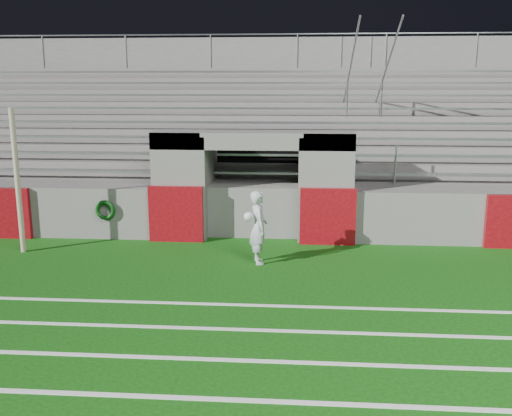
{
  "coord_description": "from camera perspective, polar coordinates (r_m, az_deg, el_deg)",
  "views": [
    {
      "loc": [
        1.09,
        -10.13,
        3.69
      ],
      "look_at": [
        0.2,
        1.8,
        1.1
      ],
      "focal_mm": 40.0,
      "sensor_mm": 36.0,
      "label": 1
    }
  ],
  "objects": [
    {
      "name": "ground",
      "position": [
        10.84,
        -1.78,
        -7.7
      ],
      "size": [
        90.0,
        90.0,
        0.0
      ],
      "primitive_type": "plane",
      "color": "#0F460B",
      "rests_on": "ground"
    },
    {
      "name": "field_post",
      "position": [
        13.61,
        -22.75,
        2.46
      ],
      "size": [
        0.12,
        0.12,
        3.22
      ],
      "primitive_type": "cylinder",
      "color": "tan",
      "rests_on": "ground"
    },
    {
      "name": "goalkeeper_with_ball",
      "position": [
        11.92,
        0.24,
        -1.9
      ],
      "size": [
        0.55,
        0.64,
        1.55
      ],
      "color": "#B9BEC3",
      "rests_on": "ground"
    },
    {
      "name": "stadium_structure",
      "position": [
        18.26,
        0.82,
        5.3
      ],
      "size": [
        26.0,
        8.48,
        5.42
      ],
      "color": "#605D5B",
      "rests_on": "ground"
    },
    {
      "name": "hose_coil",
      "position": [
        14.15,
        -14.83,
        -0.21
      ],
      "size": [
        0.49,
        0.14,
        0.51
      ],
      "color": "#0B3813",
      "rests_on": "ground"
    }
  ]
}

